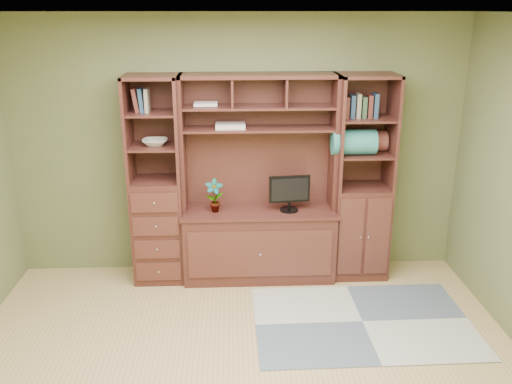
{
  "coord_description": "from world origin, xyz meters",
  "views": [
    {
      "loc": [
        -0.07,
        -3.29,
        2.63
      ],
      "look_at": [
        0.14,
        1.2,
        1.1
      ],
      "focal_mm": 38.0,
      "sensor_mm": 36.0,
      "label": 1
    }
  ],
  "objects_px": {
    "center_hutch": "(259,182)",
    "right_tower": "(362,179)",
    "left_tower": "(157,182)",
    "monitor": "(290,187)"
  },
  "relations": [
    {
      "from": "center_hutch",
      "to": "right_tower",
      "type": "relative_size",
      "value": 1.0
    },
    {
      "from": "center_hutch",
      "to": "left_tower",
      "type": "xyz_separation_m",
      "value": [
        -1.0,
        0.04,
        0.0
      ]
    },
    {
      "from": "right_tower",
      "to": "center_hutch",
      "type": "bearing_deg",
      "value": -177.77
    },
    {
      "from": "center_hutch",
      "to": "monitor",
      "type": "height_order",
      "value": "center_hutch"
    },
    {
      "from": "center_hutch",
      "to": "right_tower",
      "type": "bearing_deg",
      "value": 2.23
    },
    {
      "from": "left_tower",
      "to": "right_tower",
      "type": "distance_m",
      "value": 2.02
    },
    {
      "from": "left_tower",
      "to": "right_tower",
      "type": "height_order",
      "value": "same"
    },
    {
      "from": "center_hutch",
      "to": "right_tower",
      "type": "height_order",
      "value": "same"
    },
    {
      "from": "left_tower",
      "to": "monitor",
      "type": "bearing_deg",
      "value": -3.31
    },
    {
      "from": "center_hutch",
      "to": "monitor",
      "type": "distance_m",
      "value": 0.3
    }
  ]
}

